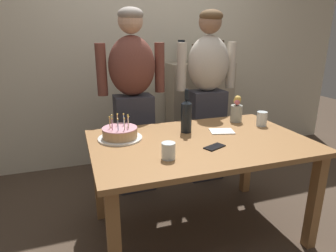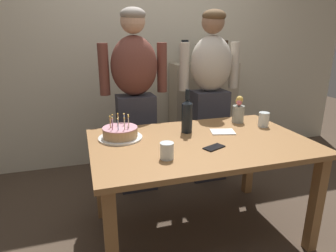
{
  "view_description": "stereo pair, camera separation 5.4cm",
  "coord_description": "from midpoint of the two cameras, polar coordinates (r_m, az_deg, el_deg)",
  "views": [
    {
      "loc": [
        -0.82,
        -1.74,
        1.44
      ],
      "look_at": [
        -0.21,
        0.08,
        0.84
      ],
      "focal_mm": 31.19,
      "sensor_mm": 36.0,
      "label": 1
    },
    {
      "loc": [
        -0.77,
        -1.75,
        1.44
      ],
      "look_at": [
        -0.21,
        0.08,
        0.84
      ],
      "focal_mm": 31.19,
      "sensor_mm": 36.0,
      "label": 2
    }
  ],
  "objects": [
    {
      "name": "water_glass_near",
      "position": [
        1.72,
        0.68,
        -4.86
      ],
      "size": [
        0.08,
        0.08,
        0.1
      ],
      "primitive_type": "cylinder",
      "color": "silver",
      "rests_on": "dining_table"
    },
    {
      "name": "person_woman_cardigan",
      "position": [
        2.89,
        8.71,
        5.89
      ],
      "size": [
        0.61,
        0.27,
        1.66
      ],
      "rotation": [
        0.0,
        0.0,
        3.14
      ],
      "color": "#33333D",
      "rests_on": "ground_plane"
    },
    {
      "name": "back_wall",
      "position": [
        3.39,
        -3.53,
        15.02
      ],
      "size": [
        5.2,
        0.1,
        2.6
      ],
      "primitive_type": "cube",
      "color": "beige",
      "rests_on": "ground_plane"
    },
    {
      "name": "birthday_cake",
      "position": [
        2.07,
        -8.58,
        -1.4
      ],
      "size": [
        0.31,
        0.31,
        0.17
      ],
      "color": "white",
      "rests_on": "dining_table"
    },
    {
      "name": "shelf_cabinet",
      "position": [
        3.49,
        7.24,
        3.0
      ],
      "size": [
        0.75,
        0.3,
        1.39
      ],
      "color": "tan",
      "rests_on": "ground_plane"
    },
    {
      "name": "dining_table",
      "position": [
        2.08,
        6.97,
        -5.32
      ],
      "size": [
        1.5,
        0.96,
        0.74
      ],
      "color": "olive",
      "rests_on": "ground_plane"
    },
    {
      "name": "napkin_stack",
      "position": [
        2.24,
        11.3,
        -1.11
      ],
      "size": [
        0.2,
        0.17,
        0.01
      ],
      "primitive_type": "cube",
      "rotation": [
        0.0,
        0.0,
        -0.26
      ],
      "color": "white",
      "rests_on": "dining_table"
    },
    {
      "name": "wine_bottle",
      "position": [
        2.16,
        4.44,
        2.09
      ],
      "size": [
        0.08,
        0.08,
        0.33
      ],
      "color": "black",
      "rests_on": "dining_table"
    },
    {
      "name": "person_man_bearded",
      "position": [
        2.66,
        -5.81,
        5.0
      ],
      "size": [
        0.61,
        0.27,
        1.66
      ],
      "rotation": [
        0.0,
        0.0,
        3.14
      ],
      "color": "#33333D",
      "rests_on": "ground_plane"
    },
    {
      "name": "flower_vase",
      "position": [
        2.5,
        14.21,
        2.99
      ],
      "size": [
        0.1,
        0.1,
        0.22
      ],
      "color": "#999E93",
      "rests_on": "dining_table"
    },
    {
      "name": "ground_plane",
      "position": [
        2.4,
        6.38,
        -19.62
      ],
      "size": [
        10.0,
        10.0,
        0.0
      ],
      "primitive_type": "plane",
      "color": "#47382B"
    },
    {
      "name": "water_glass_far",
      "position": [
        2.44,
        18.8,
        1.2
      ],
      "size": [
        0.08,
        0.08,
        0.12
      ],
      "primitive_type": "cylinder",
      "color": "silver",
      "rests_on": "dining_table"
    },
    {
      "name": "cell_phone",
      "position": [
        1.92,
        9.79,
        -4.14
      ],
      "size": [
        0.16,
        0.12,
        0.01
      ],
      "primitive_type": "cube",
      "rotation": [
        0.0,
        0.0,
        0.41
      ],
      "color": "black",
      "rests_on": "dining_table"
    }
  ]
}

